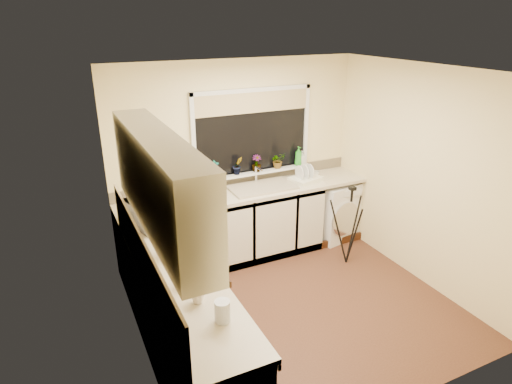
% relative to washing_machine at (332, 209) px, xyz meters
% --- Properties ---
extents(floor, '(3.20, 3.20, 0.00)m').
position_rel_washing_machine_xyz_m(floor, '(-1.29, -1.18, -0.40)').
color(floor, brown).
rests_on(floor, ground).
extents(ceiling, '(3.20, 3.20, 0.00)m').
position_rel_washing_machine_xyz_m(ceiling, '(-1.29, -1.18, 2.05)').
color(ceiling, white).
rests_on(ceiling, ground).
extents(wall_back, '(3.20, 0.00, 3.20)m').
position_rel_washing_machine_xyz_m(wall_back, '(-1.29, 0.32, 0.82)').
color(wall_back, '#FFE9AA').
rests_on(wall_back, ground).
extents(wall_front, '(3.20, 0.00, 3.20)m').
position_rel_washing_machine_xyz_m(wall_front, '(-1.29, -2.68, 0.82)').
color(wall_front, '#FFE9AA').
rests_on(wall_front, ground).
extents(wall_left, '(0.00, 3.00, 3.00)m').
position_rel_washing_machine_xyz_m(wall_left, '(-2.89, -1.18, 0.82)').
color(wall_left, '#FFE9AA').
rests_on(wall_left, ground).
extents(wall_right, '(0.00, 3.00, 3.00)m').
position_rel_washing_machine_xyz_m(wall_right, '(0.31, -1.18, 0.82)').
color(wall_right, '#FFE9AA').
rests_on(wall_right, ground).
extents(base_cabinet_back, '(2.55, 0.60, 0.86)m').
position_rel_washing_machine_xyz_m(base_cabinet_back, '(-1.61, 0.02, 0.03)').
color(base_cabinet_back, silver).
rests_on(base_cabinet_back, floor).
extents(base_cabinet_left, '(0.54, 2.40, 0.86)m').
position_rel_washing_machine_xyz_m(base_cabinet_left, '(-2.59, -1.48, 0.03)').
color(base_cabinet_left, silver).
rests_on(base_cabinet_left, floor).
extents(worktop_back, '(3.20, 0.60, 0.04)m').
position_rel_washing_machine_xyz_m(worktop_back, '(-1.29, 0.02, 0.48)').
color(worktop_back, beige).
rests_on(worktop_back, base_cabinet_back).
extents(worktop_left, '(0.60, 2.40, 0.04)m').
position_rel_washing_machine_xyz_m(worktop_left, '(-2.59, -1.48, 0.48)').
color(worktop_left, beige).
rests_on(worktop_left, base_cabinet_left).
extents(upper_cabinet, '(0.28, 1.90, 0.70)m').
position_rel_washing_machine_xyz_m(upper_cabinet, '(-2.73, -1.63, 1.40)').
color(upper_cabinet, silver).
rests_on(upper_cabinet, wall_left).
extents(splashback_left, '(0.02, 2.40, 0.45)m').
position_rel_washing_machine_xyz_m(splashback_left, '(-2.88, -1.48, 0.72)').
color(splashback_left, beige).
rests_on(splashback_left, wall_left).
extents(splashback_back, '(3.20, 0.02, 0.14)m').
position_rel_washing_machine_xyz_m(splashback_back, '(-1.29, 0.30, 0.57)').
color(splashback_back, beige).
rests_on(splashback_back, wall_back).
extents(window_glass, '(1.50, 0.02, 1.00)m').
position_rel_washing_machine_xyz_m(window_glass, '(-1.09, 0.30, 1.15)').
color(window_glass, black).
rests_on(window_glass, wall_back).
extents(window_blind, '(1.50, 0.02, 0.25)m').
position_rel_washing_machine_xyz_m(window_blind, '(-1.09, 0.28, 1.52)').
color(window_blind, tan).
rests_on(window_blind, wall_back).
extents(windowsill, '(1.60, 0.14, 0.03)m').
position_rel_washing_machine_xyz_m(windowsill, '(-1.09, 0.25, 0.63)').
color(windowsill, white).
rests_on(windowsill, wall_back).
extents(sink, '(0.82, 0.46, 0.03)m').
position_rel_washing_machine_xyz_m(sink, '(-1.09, 0.02, 0.51)').
color(sink, tan).
rests_on(sink, worktop_back).
extents(faucet, '(0.03, 0.03, 0.24)m').
position_rel_washing_machine_xyz_m(faucet, '(-1.09, 0.20, 0.62)').
color(faucet, silver).
rests_on(faucet, worktop_back).
extents(washing_machine, '(0.66, 0.64, 0.81)m').
position_rel_washing_machine_xyz_m(washing_machine, '(0.00, 0.00, 0.00)').
color(washing_machine, white).
rests_on(washing_machine, floor).
extents(laptop, '(0.36, 0.37, 0.25)m').
position_rel_washing_machine_xyz_m(laptop, '(-1.95, -0.02, 0.56)').
color(laptop, '#A8A8B0').
rests_on(laptop, worktop_back).
extents(kettle, '(0.15, 0.15, 0.20)m').
position_rel_washing_machine_xyz_m(kettle, '(-2.55, -1.13, 0.59)').
color(kettle, silver).
rests_on(kettle, worktop_left).
extents(dish_rack, '(0.45, 0.38, 0.06)m').
position_rel_washing_machine_xyz_m(dish_rack, '(-0.47, -0.01, 0.53)').
color(dish_rack, white).
rests_on(dish_rack, worktop_back).
extents(tripod, '(0.65, 0.65, 1.02)m').
position_rel_washing_machine_xyz_m(tripod, '(-0.24, -0.69, 0.11)').
color(tripod, black).
rests_on(tripod, floor).
extents(glass_jug, '(0.11, 0.11, 0.16)m').
position_rel_washing_machine_xyz_m(glass_jug, '(-2.48, -2.18, 0.58)').
color(glass_jug, silver).
rests_on(glass_jug, worktop_left).
extents(steel_jar, '(0.08, 0.08, 0.11)m').
position_rel_washing_machine_xyz_m(steel_jar, '(-2.60, -1.64, 0.55)').
color(steel_jar, white).
rests_on(steel_jar, worktop_left).
extents(microwave, '(0.49, 0.58, 0.27)m').
position_rel_washing_machine_xyz_m(microwave, '(-2.60, -0.43, 0.63)').
color(microwave, white).
rests_on(microwave, worktop_left).
extents(plant_a, '(0.12, 0.09, 0.22)m').
position_rel_washing_machine_xyz_m(plant_a, '(-1.62, 0.24, 0.75)').
color(plant_a, '#999999').
rests_on(plant_a, windowsill).
extents(plant_b, '(0.13, 0.10, 0.23)m').
position_rel_washing_machine_xyz_m(plant_b, '(-1.32, 0.24, 0.76)').
color(plant_b, '#999999').
rests_on(plant_b, windowsill).
extents(plant_c, '(0.14, 0.14, 0.22)m').
position_rel_washing_machine_xyz_m(plant_c, '(-1.06, 0.23, 0.75)').
color(plant_c, '#999999').
rests_on(plant_c, windowsill).
extents(plant_d, '(0.19, 0.17, 0.21)m').
position_rel_washing_machine_xyz_m(plant_d, '(-0.75, 0.24, 0.75)').
color(plant_d, '#999999').
rests_on(plant_d, windowsill).
extents(soap_bottle_green, '(0.10, 0.10, 0.26)m').
position_rel_washing_machine_xyz_m(soap_bottle_green, '(-0.45, 0.22, 0.77)').
color(soap_bottle_green, green).
rests_on(soap_bottle_green, windowsill).
extents(soap_bottle_clear, '(0.09, 0.09, 0.19)m').
position_rel_washing_machine_xyz_m(soap_bottle_clear, '(-0.39, 0.23, 0.74)').
color(soap_bottle_clear, '#999999').
rests_on(soap_bottle_clear, windowsill).
extents(cup_back, '(0.14, 0.14, 0.09)m').
position_rel_washing_machine_xyz_m(cup_back, '(-0.27, 0.06, 0.54)').
color(cup_back, beige).
rests_on(cup_back, worktop_back).
extents(cup_left, '(0.14, 0.14, 0.10)m').
position_rel_washing_machine_xyz_m(cup_left, '(-2.57, -1.90, 0.55)').
color(cup_left, beige).
rests_on(cup_left, worktop_left).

